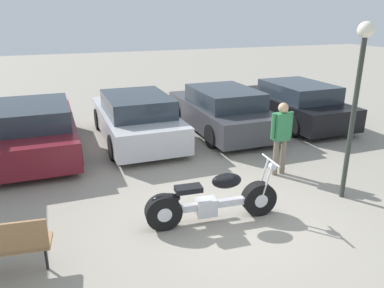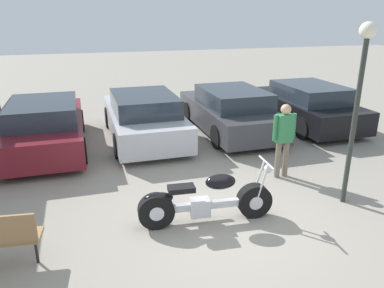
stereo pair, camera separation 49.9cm
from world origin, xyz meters
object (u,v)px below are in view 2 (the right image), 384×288
Objects in this scene: motorcycle at (204,201)px; parked_car_black at (305,105)px; parked_car_dark_grey at (230,111)px; parked_car_maroon at (45,126)px; parked_car_silver at (144,117)px; person_standing at (284,135)px; lamp_post at (360,82)px.

motorcycle is 0.53× the size of parked_car_black.
motorcycle is at bearing -116.70° from parked_car_dark_grey.
parked_car_maroon is at bearing -179.13° from parked_car_black.
parked_car_maroon is 7.75m from parked_car_black.
parked_car_maroon is 1.00× the size of parked_car_black.
motorcycle is at bearing -87.50° from parked_car_silver.
parked_car_silver is at bearing 124.74° from person_standing.
parked_car_black is 5.53m from lamp_post.
parked_car_silver is (-0.21, 4.77, 0.24)m from motorcycle.
lamp_post is at bearing -85.42° from parked_car_dark_grey.
lamp_post is (5.55, -4.68, 1.64)m from parked_car_maroon.
parked_car_black is at bearing 0.35° from parked_car_dark_grey.
parked_car_silver is 4.23m from person_standing.
parked_car_black is at bearing -0.36° from parked_car_silver.
parked_car_dark_grey is at bearing 94.58° from lamp_post.
person_standing reaches higher than parked_car_maroon.
person_standing reaches higher than motorcycle.
person_standing is at bearing -55.26° from parked_car_silver.
motorcycle is at bearing -149.35° from person_standing.
motorcycle is 0.71× the size of lamp_post.
lamp_post is at bearing -67.71° from person_standing.
person_standing is (-0.56, 1.37, -1.32)m from lamp_post.
parked_car_dark_grey is at bearing 63.30° from motorcycle.
person_standing reaches higher than parked_car_silver.
parked_car_dark_grey is (2.58, -0.05, 0.00)m from parked_car_silver.
person_standing is at bearing -128.78° from parked_car_black.
parked_car_silver is 1.00× the size of parked_car_dark_grey.
parked_car_maroon is at bearing -178.87° from parked_car_dark_grey.
motorcycle is 2.61m from person_standing.
parked_car_black is at bearing 51.22° from person_standing.
parked_car_silver is 2.72× the size of person_standing.
parked_car_maroon reaches higher than motorcycle.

